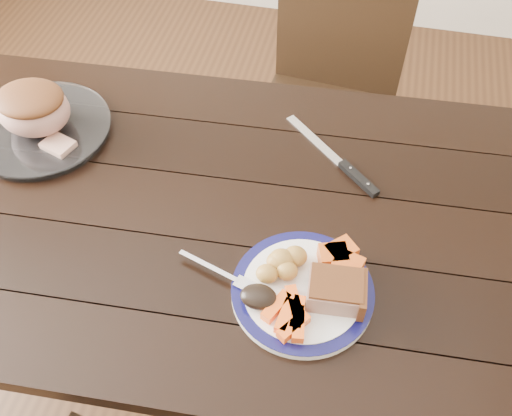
% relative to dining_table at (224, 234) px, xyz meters
% --- Properties ---
extents(ground, '(4.00, 4.00, 0.00)m').
position_rel_dining_table_xyz_m(ground, '(0.00, 0.00, -0.66)').
color(ground, '#472B16').
rests_on(ground, ground).
extents(dining_table, '(1.65, 0.99, 0.75)m').
position_rel_dining_table_xyz_m(dining_table, '(0.00, 0.00, 0.00)').
color(dining_table, black).
rests_on(dining_table, ground).
extents(chair_far, '(0.46, 0.47, 0.93)m').
position_rel_dining_table_xyz_m(chair_far, '(0.15, 0.74, -0.13)').
color(chair_far, black).
rests_on(chair_far, ground).
extents(dinner_plate, '(0.28, 0.28, 0.02)m').
position_rel_dining_table_xyz_m(dinner_plate, '(0.21, -0.17, 0.10)').
color(dinner_plate, white).
rests_on(dinner_plate, dining_table).
extents(plate_rim, '(0.28, 0.28, 0.02)m').
position_rel_dining_table_xyz_m(plate_rim, '(0.21, -0.17, 0.11)').
color(plate_rim, '#0D0C40').
rests_on(plate_rim, dinner_plate).
extents(serving_platter, '(0.33, 0.33, 0.02)m').
position_rel_dining_table_xyz_m(serving_platter, '(-0.49, 0.14, 0.10)').
color(serving_platter, white).
rests_on(serving_platter, dining_table).
extents(pork_slice, '(0.11, 0.09, 0.05)m').
position_rel_dining_table_xyz_m(pork_slice, '(0.27, -0.18, 0.14)').
color(pork_slice, '#A77866').
rests_on(pork_slice, dinner_plate).
extents(roasted_potatoes, '(0.09, 0.09, 0.04)m').
position_rel_dining_table_xyz_m(roasted_potatoes, '(0.16, -0.14, 0.13)').
color(roasted_potatoes, gold).
rests_on(roasted_potatoes, dinner_plate).
extents(carrot_batons, '(0.09, 0.12, 0.02)m').
position_rel_dining_table_xyz_m(carrot_batons, '(0.20, -0.24, 0.12)').
color(carrot_batons, '#FF5C15').
rests_on(carrot_batons, dinner_plate).
extents(pumpkin_wedges, '(0.10, 0.09, 0.04)m').
position_rel_dining_table_xyz_m(pumpkin_wedges, '(0.27, -0.10, 0.13)').
color(pumpkin_wedges, orange).
rests_on(pumpkin_wedges, dinner_plate).
extents(dark_mushroom, '(0.07, 0.05, 0.03)m').
position_rel_dining_table_xyz_m(dark_mushroom, '(0.13, -0.22, 0.13)').
color(dark_mushroom, black).
rests_on(dark_mushroom, dinner_plate).
extents(fork, '(0.17, 0.07, 0.00)m').
position_rel_dining_table_xyz_m(fork, '(0.05, -0.17, 0.11)').
color(fork, silver).
rests_on(fork, dinner_plate).
extents(roast_joint, '(0.17, 0.15, 0.11)m').
position_rel_dining_table_xyz_m(roast_joint, '(-0.49, 0.14, 0.17)').
color(roast_joint, tan).
rests_on(roast_joint, serving_platter).
extents(cut_slice, '(0.08, 0.07, 0.02)m').
position_rel_dining_table_xyz_m(cut_slice, '(-0.42, 0.08, 0.12)').
color(cut_slice, tan).
rests_on(cut_slice, serving_platter).
extents(carving_knife, '(0.25, 0.23, 0.01)m').
position_rel_dining_table_xyz_m(carving_knife, '(0.25, 0.18, 0.10)').
color(carving_knife, silver).
rests_on(carving_knife, dining_table).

